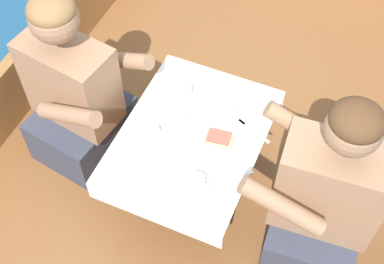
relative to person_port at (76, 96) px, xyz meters
name	(u,v)px	position (x,y,z in m)	size (l,w,h in m)	color
ground_plane	(201,200)	(0.59, 0.10, -0.71)	(60.00, 60.00, 0.00)	navy
boat_deck	(201,185)	(0.59, 0.10, -0.54)	(2.10, 3.68, 0.33)	brown
gunwale_port	(20,83)	(-0.43, 0.10, -0.20)	(0.06, 3.68, 0.35)	#936033
cockpit_table	(192,142)	(0.59, -0.02, 0.00)	(0.58, 0.77, 0.43)	#B2B2B7
person_port	(76,96)	(0.00, 0.00, 0.00)	(0.57, 0.51, 0.94)	#333847
person_starboard	(323,201)	(1.18, -0.08, 0.00)	(0.55, 0.47, 0.96)	#333847
plate_sandwich	(218,143)	(0.71, -0.02, 0.06)	(0.18, 0.18, 0.01)	silver
plate_bread	(143,169)	(0.48, -0.26, 0.06)	(0.16, 0.16, 0.01)	silver
sandwich	(219,140)	(0.71, -0.02, 0.08)	(0.13, 0.09, 0.05)	#E0BC7F
bowl_port_near	(144,135)	(0.41, -0.12, 0.07)	(0.13, 0.13, 0.04)	silver
bowl_starboard_near	(173,121)	(0.49, -0.01, 0.07)	(0.11, 0.11, 0.04)	silver
coffee_cup_port	(231,109)	(0.70, 0.15, 0.08)	(0.09, 0.06, 0.06)	silver
coffee_cup_starboard	(182,92)	(0.47, 0.15, 0.09)	(0.11, 0.08, 0.07)	silver
coffee_cup_center	(197,183)	(0.71, -0.25, 0.09)	(0.09, 0.07, 0.07)	silver
utensil_fork_starboard	(250,129)	(0.80, 0.10, 0.05)	(0.17, 0.08, 0.00)	silver
utensil_knife_port	(233,176)	(0.82, -0.15, 0.05)	(0.14, 0.11, 0.00)	silver
utensil_spoon_center	(158,87)	(0.34, 0.16, 0.06)	(0.04, 0.17, 0.01)	silver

